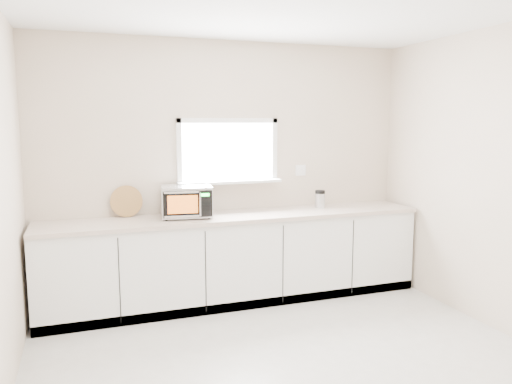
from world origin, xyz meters
name	(u,v)px	position (x,y,z in m)	size (l,w,h in m)	color
ground	(305,378)	(0.00, 0.00, 0.00)	(4.00, 4.00, 0.00)	beige
back_wall	(228,169)	(0.00, 2.00, 1.36)	(4.00, 0.17, 2.70)	beige
cabinets	(236,260)	(0.00, 1.70, 0.44)	(3.92, 0.60, 0.88)	white
countertop	(236,216)	(0.00, 1.69, 0.90)	(3.92, 0.64, 0.04)	beige
microwave	(187,201)	(-0.51, 1.72, 1.08)	(0.53, 0.45, 0.31)	black
knife_block	(203,203)	(-0.34, 1.73, 1.05)	(0.14, 0.23, 0.31)	#462619
cutting_board	(126,201)	(-1.07, 1.94, 1.08)	(0.32, 0.32, 0.02)	#A97841
coffee_grinder	(320,199)	(0.99, 1.78, 1.02)	(0.13, 0.13, 0.20)	#B6B9BE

